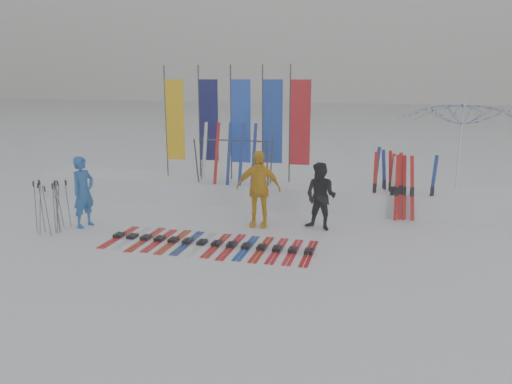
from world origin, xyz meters
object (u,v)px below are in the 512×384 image
(person_blue, at_px, (83,192))
(ski_rack, at_px, (234,155))
(person_yellow, at_px, (258,189))
(tent_canopy, at_px, (461,156))
(person_black, at_px, (321,196))
(ski_row, at_px, (209,243))

(person_blue, bearing_deg, ski_rack, -30.43)
(person_yellow, relative_size, tent_canopy, 0.55)
(person_yellow, relative_size, ski_rack, 0.89)
(person_black, xyz_separation_m, ski_row, (-2.12, -1.71, -0.75))
(person_yellow, xyz_separation_m, tent_canopy, (4.74, 2.61, 0.57))
(person_black, relative_size, ski_row, 0.36)
(person_black, xyz_separation_m, tent_canopy, (3.28, 2.50, 0.69))
(person_blue, height_order, person_yellow, person_yellow)
(person_black, xyz_separation_m, person_yellow, (-1.46, -0.10, 0.12))
(ski_row, xyz_separation_m, ski_rack, (-0.50, 3.48, 1.35))
(person_blue, relative_size, tent_canopy, 0.51)
(person_black, height_order, person_yellow, person_yellow)
(person_blue, xyz_separation_m, tent_canopy, (8.70, 3.66, 0.63))
(ski_row, height_order, ski_rack, ski_rack)
(person_yellow, distance_m, tent_canopy, 5.44)
(person_blue, xyz_separation_m, ski_rack, (2.80, 2.93, 0.54))
(ski_row, distance_m, ski_rack, 3.77)
(person_blue, relative_size, person_black, 1.07)
(ski_row, bearing_deg, ski_rack, 98.16)
(ski_row, bearing_deg, person_black, 38.83)
(tent_canopy, bearing_deg, person_black, -142.65)
(tent_canopy, xyz_separation_m, ski_row, (-5.40, -4.21, -1.44))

